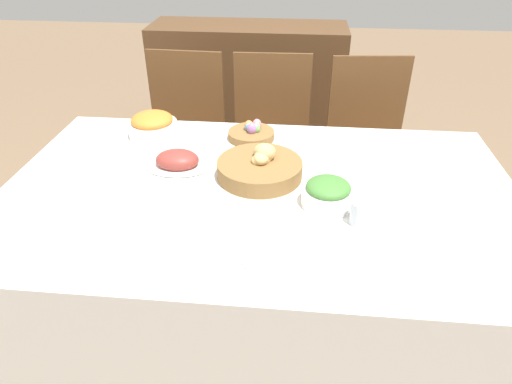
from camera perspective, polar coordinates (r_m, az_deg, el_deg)
ground_plane at (r=2.13m, az=0.29°, el=-17.28°), size 12.00×12.00×0.00m
dining_table at (r=1.86m, az=0.32°, el=-9.64°), size 1.84×1.13×0.76m
chair_far_right at (r=2.57m, az=13.76°, el=5.93°), size 0.46×0.46×0.96m
chair_far_center at (r=2.55m, az=1.86°, el=6.62°), size 0.43×0.43×0.96m
chair_far_left at (r=2.62m, az=-8.99°, el=6.99°), size 0.44×0.44×0.96m
sideboard at (r=3.36m, az=-0.88°, el=12.29°), size 1.32×0.44×0.94m
bread_basket at (r=1.68m, az=0.54°, el=3.18°), size 0.31×0.31×0.12m
egg_basket at (r=1.98m, az=-0.57°, el=7.35°), size 0.20×0.20×0.08m
ham_platter at (r=1.78m, az=-9.79°, el=3.82°), size 0.26×0.18×0.07m
green_salad_bowl at (r=1.54m, az=8.97°, el=-0.14°), size 0.18×0.18×0.09m
carrot_bowl at (r=2.04m, az=-12.80°, el=8.12°), size 0.21×0.21×0.11m
dinner_plate at (r=1.33m, az=3.86°, el=-7.82°), size 0.26×0.26×0.01m
fork at (r=1.34m, az=-2.91°, el=-7.49°), size 0.01×0.18×0.00m
knife at (r=1.34m, az=10.64°, el=-8.21°), size 0.01×0.18×0.00m
spoon at (r=1.34m, az=11.92°, el=-8.26°), size 0.01×0.18×0.00m
drinking_cup at (r=1.47m, az=12.98°, el=-2.58°), size 0.07×0.07×0.08m
butter_dish at (r=1.50m, az=-7.17°, el=-2.18°), size 0.10×0.06×0.03m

